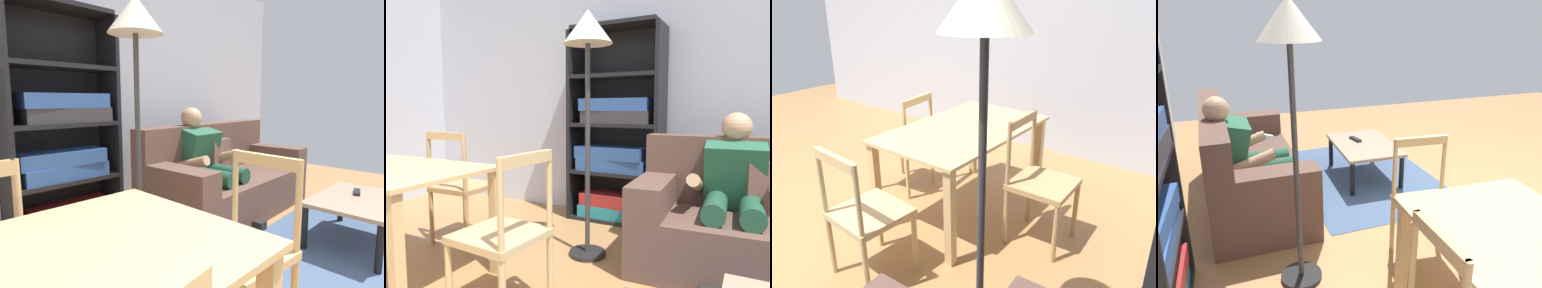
{
  "view_description": "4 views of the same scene",
  "coord_description": "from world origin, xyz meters",
  "views": [
    {
      "loc": [
        -1.5,
        0.22,
        1.17
      ],
      "look_at": [
        -0.12,
        1.56,
        0.9
      ],
      "focal_mm": 29.49,
      "sensor_mm": 36.0,
      "label": 1
    },
    {
      "loc": [
        0.87,
        -0.36,
        1.12
      ],
      "look_at": [
        -0.12,
        1.56,
        0.9
      ],
      "focal_mm": 32.33,
      "sensor_mm": 36.0,
      "label": 2
    },
    {
      "loc": [
        0.94,
        2.75,
        1.72
      ],
      "look_at": [
        -1.3,
        1.05,
        0.6
      ],
      "focal_mm": 35.18,
      "sensor_mm": 36.0,
      "label": 3
    },
    {
      "loc": [
        -2.43,
        2.31,
        1.78
      ],
      "look_at": [
        -0.12,
        1.56,
        0.9
      ],
      "focal_mm": 36.06,
      "sensor_mm": 36.0,
      "label": 4
    }
  ],
  "objects": [
    {
      "name": "floor_lamp",
      "position": [
        -0.24,
        1.95,
        1.55
      ],
      "size": [
        0.36,
        0.36,
        1.83
      ],
      "color": "black",
      "rests_on": "ground_plane"
    },
    {
      "name": "person_lounging",
      "position": [
        0.76,
        2.19,
        0.56
      ],
      "size": [
        0.61,
        0.89,
        1.1
      ],
      "color": "#23563D",
      "rests_on": "ground_plane"
    },
    {
      "name": "dining_chair_facing_couch",
      "position": [
        -0.29,
        1.04,
        0.45
      ],
      "size": [
        0.45,
        0.45,
        0.9
      ],
      "color": "tan",
      "rests_on": "ground_plane"
    },
    {
      "name": "bookshelf",
      "position": [
        -0.36,
        2.85,
        0.79
      ],
      "size": [
        0.92,
        0.36,
        1.93
      ],
      "color": "black",
      "rests_on": "ground_plane"
    },
    {
      "name": "dining_chair_near_wall",
      "position": [
        -1.3,
        1.73,
        0.47
      ],
      "size": [
        0.43,
        0.43,
        0.94
      ],
      "color": "tan",
      "rests_on": "ground_plane"
    },
    {
      "name": "wall_back",
      "position": [
        0.0,
        3.1,
        1.34
      ],
      "size": [
        6.04,
        0.12,
        2.67
      ],
      "primitive_type": "cube",
      "color": "#B2B7C6",
      "rests_on": "ground_plane"
    }
  ]
}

